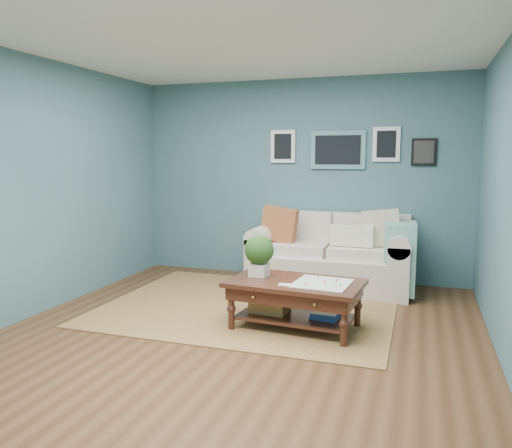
% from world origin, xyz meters
% --- Properties ---
extents(room_shell, '(5.00, 5.02, 2.70)m').
position_xyz_m(room_shell, '(0.01, 0.06, 1.36)').
color(room_shell, brown).
rests_on(room_shell, ground).
extents(area_rug, '(3.14, 2.51, 0.01)m').
position_xyz_m(area_rug, '(-0.19, 0.92, 0.01)').
color(area_rug, brown).
rests_on(area_rug, ground).
extents(loveseat, '(2.03, 0.92, 1.05)m').
position_xyz_m(loveseat, '(0.60, 2.03, 0.43)').
color(loveseat, silver).
rests_on(loveseat, ground).
extents(coffee_table, '(1.33, 0.85, 0.89)m').
position_xyz_m(coffee_table, '(0.40, 0.41, 0.39)').
color(coffee_table, '#381A10').
rests_on(coffee_table, ground).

